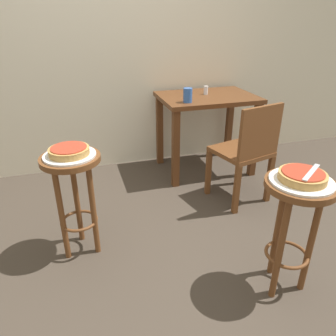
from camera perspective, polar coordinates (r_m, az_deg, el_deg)
ground_plane at (r=2.15m, az=-2.05°, el=-16.68°), size 6.00×6.00×0.00m
back_wall at (r=3.21m, az=-10.94°, el=26.25°), size 6.00×0.10×3.00m
stool_foreground at (r=1.83m, az=21.61°, el=-7.54°), size 0.36×0.36×0.69m
serving_plate_foreground at (r=1.74m, az=22.64°, el=-2.16°), size 0.32×0.32×0.01m
pizza_foreground at (r=1.72m, az=22.79°, el=-1.33°), size 0.23×0.23×0.05m
stool_middle at (r=2.06m, az=-16.39°, el=-2.75°), size 0.36×0.36×0.69m
serving_plate_middle at (r=1.98m, az=-17.08°, el=2.18°), size 0.31×0.31×0.01m
pizza_middle at (r=1.97m, az=-17.19°, el=2.94°), size 0.24×0.24×0.05m
dining_table at (r=3.14m, az=6.87°, el=10.23°), size 0.89×0.64×0.76m
cup_near_edge at (r=2.82m, az=3.53°, el=12.79°), size 0.08×0.08×0.12m
condiment_shaker at (r=3.13m, az=6.74°, el=13.57°), size 0.04×0.04×0.08m
wooden_chair at (r=2.64m, az=13.86°, el=3.12°), size 0.49×0.49×0.85m
pizza_server_knife at (r=1.72m, az=24.13°, el=-0.69°), size 0.19×0.15×0.01m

